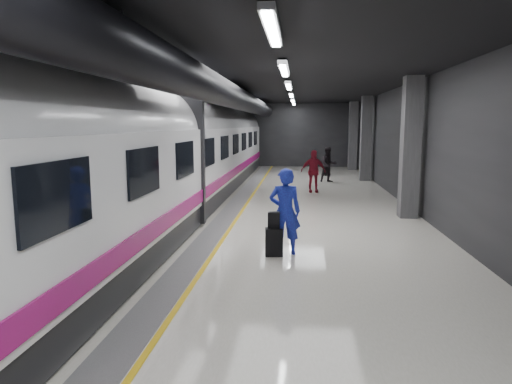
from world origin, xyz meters
name	(u,v)px	position (x,y,z in m)	size (l,w,h in m)	color
ground	(263,228)	(0.00, 0.00, 0.00)	(40.00, 40.00, 0.00)	silver
platform_hall	(257,106)	(-0.29, 0.96, 3.54)	(10.02, 40.02, 4.51)	black
train	(153,156)	(-3.25, 0.00, 2.07)	(3.05, 38.00, 4.05)	black
traveler_main	(285,211)	(0.71, -2.65, 1.00)	(0.73, 0.48, 2.01)	blue
suitcase_main	(274,242)	(0.47, -2.85, 0.32)	(0.40, 0.25, 0.65)	black
shoulder_bag	(274,220)	(0.46, -2.82, 0.83)	(0.27, 0.15, 0.36)	black
traveler_far_a	(329,165)	(2.55, 11.03, 0.92)	(0.90, 0.70, 1.85)	black
traveler_far_b	(313,171)	(1.64, 7.34, 0.94)	(1.10, 0.46, 1.88)	maroon
suitcase_far	(327,172)	(2.67, 14.12, 0.24)	(0.33, 0.21, 0.48)	black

